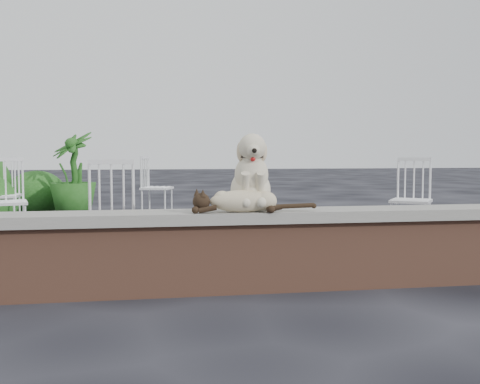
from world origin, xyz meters
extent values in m
plane|color=black|center=(0.00, 0.00, 0.00)|extent=(60.00, 60.00, 0.00)
cube|color=brown|center=(0.00, 0.00, 0.25)|extent=(6.00, 0.30, 0.50)
cube|color=slate|center=(0.00, 0.00, 0.54)|extent=(6.20, 0.40, 0.08)
imported|color=#1D4D16|center=(-1.27, 5.09, 0.66)|extent=(1.03, 1.03, 1.32)
ellipsoid|color=#1D4D16|center=(-1.93, 5.70, 0.33)|extent=(0.94, 0.86, 0.74)
camera|label=1|loc=(-0.16, -4.00, 1.00)|focal=42.44mm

